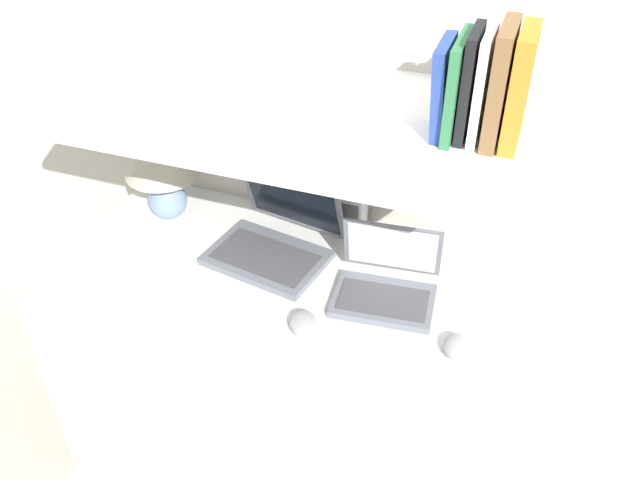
{
  "coord_description": "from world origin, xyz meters",
  "views": [
    {
      "loc": [
        0.6,
        -0.98,
        1.97
      ],
      "look_at": [
        0.14,
        0.33,
        0.91
      ],
      "focal_mm": 38.0,
      "sensor_mm": 36.0,
      "label": 1
    }
  ],
  "objects_px": {
    "laptop_small": "(386,283)",
    "second_mouse": "(456,346)",
    "laptop_large": "(276,238)",
    "computer_mouse": "(303,323)",
    "book_black": "(469,84)",
    "book_blue": "(443,88)",
    "router_box": "(349,212)",
    "book_white": "(482,87)",
    "book_orange": "(520,89)",
    "book_brown": "(500,85)",
    "table_lamp": "(162,162)",
    "shelf_gadget": "(94,59)",
    "book_green": "(457,87)"
  },
  "relations": [
    {
      "from": "table_lamp",
      "to": "router_box",
      "type": "distance_m",
      "value": 0.57
    },
    {
      "from": "laptop_small",
      "to": "second_mouse",
      "type": "distance_m",
      "value": 0.26
    },
    {
      "from": "laptop_large",
      "to": "book_black",
      "type": "distance_m",
      "value": 0.74
    },
    {
      "from": "laptop_large",
      "to": "book_blue",
      "type": "distance_m",
      "value": 0.69
    },
    {
      "from": "laptop_small",
      "to": "computer_mouse",
      "type": "relative_size",
      "value": 2.39
    },
    {
      "from": "book_brown",
      "to": "book_blue",
      "type": "distance_m",
      "value": 0.12
    },
    {
      "from": "second_mouse",
      "to": "book_blue",
      "type": "relative_size",
      "value": 0.44
    },
    {
      "from": "router_box",
      "to": "book_brown",
      "type": "xyz_separation_m",
      "value": [
        0.38,
        -0.19,
        0.54
      ]
    },
    {
      "from": "book_blue",
      "to": "router_box",
      "type": "bearing_deg",
      "value": 143.6
    },
    {
      "from": "laptop_small",
      "to": "router_box",
      "type": "height_order",
      "value": "laptop_small"
    },
    {
      "from": "second_mouse",
      "to": "book_black",
      "type": "relative_size",
      "value": 0.38
    },
    {
      "from": "second_mouse",
      "to": "book_black",
      "type": "xyz_separation_m",
      "value": [
        -0.08,
        0.19,
        0.59
      ]
    },
    {
      "from": "book_white",
      "to": "book_green",
      "type": "height_order",
      "value": "book_white"
    },
    {
      "from": "laptop_small",
      "to": "computer_mouse",
      "type": "xyz_separation_m",
      "value": [
        -0.16,
        -0.19,
        -0.02
      ]
    },
    {
      "from": "book_white",
      "to": "book_blue",
      "type": "distance_m",
      "value": 0.08
    },
    {
      "from": "second_mouse",
      "to": "computer_mouse",
      "type": "bearing_deg",
      "value": -172.27
    },
    {
      "from": "table_lamp",
      "to": "book_white",
      "type": "bearing_deg",
      "value": -5.48
    },
    {
      "from": "laptop_small",
      "to": "book_blue",
      "type": "bearing_deg",
      "value": 28.33
    },
    {
      "from": "laptop_large",
      "to": "computer_mouse",
      "type": "relative_size",
      "value": 3.09
    },
    {
      "from": "book_black",
      "to": "book_brown",
      "type": "bearing_deg",
      "value": -0.0
    },
    {
      "from": "table_lamp",
      "to": "computer_mouse",
      "type": "relative_size",
      "value": 2.47
    },
    {
      "from": "second_mouse",
      "to": "book_green",
      "type": "xyz_separation_m",
      "value": [
        -0.1,
        0.19,
        0.58
      ]
    },
    {
      "from": "router_box",
      "to": "laptop_large",
      "type": "bearing_deg",
      "value": -136.02
    },
    {
      "from": "table_lamp",
      "to": "book_blue",
      "type": "height_order",
      "value": "book_blue"
    },
    {
      "from": "book_brown",
      "to": "book_black",
      "type": "xyz_separation_m",
      "value": [
        -0.06,
        0.0,
        -0.01
      ]
    },
    {
      "from": "laptop_small",
      "to": "second_mouse",
      "type": "bearing_deg",
      "value": -33.56
    },
    {
      "from": "book_orange",
      "to": "book_blue",
      "type": "bearing_deg",
      "value": 180.0
    },
    {
      "from": "table_lamp",
      "to": "book_black",
      "type": "bearing_deg",
      "value": -5.65
    },
    {
      "from": "laptop_small",
      "to": "book_brown",
      "type": "bearing_deg",
      "value": 12.55
    },
    {
      "from": "laptop_small",
      "to": "book_brown",
      "type": "height_order",
      "value": "book_brown"
    },
    {
      "from": "book_black",
      "to": "book_blue",
      "type": "xyz_separation_m",
      "value": [
        -0.05,
        0.0,
        -0.02
      ]
    },
    {
      "from": "book_blue",
      "to": "book_black",
      "type": "bearing_deg",
      "value": 0.0
    },
    {
      "from": "laptop_large",
      "to": "book_white",
      "type": "distance_m",
      "value": 0.76
    },
    {
      "from": "laptop_large",
      "to": "second_mouse",
      "type": "distance_m",
      "value": 0.61
    },
    {
      "from": "router_box",
      "to": "book_white",
      "type": "bearing_deg",
      "value": -29.34
    },
    {
      "from": "table_lamp",
      "to": "book_white",
      "type": "height_order",
      "value": "book_white"
    },
    {
      "from": "laptop_small",
      "to": "computer_mouse",
      "type": "distance_m",
      "value": 0.25
    },
    {
      "from": "book_orange",
      "to": "book_brown",
      "type": "relative_size",
      "value": 0.98
    },
    {
      "from": "table_lamp",
      "to": "book_orange",
      "type": "relative_size",
      "value": 1.16
    },
    {
      "from": "second_mouse",
      "to": "shelf_gadget",
      "type": "bearing_deg",
      "value": 169.81
    },
    {
      "from": "book_white",
      "to": "book_black",
      "type": "distance_m",
      "value": 0.03
    },
    {
      "from": "laptop_small",
      "to": "book_green",
      "type": "relative_size",
      "value": 1.29
    },
    {
      "from": "book_brown",
      "to": "book_blue",
      "type": "bearing_deg",
      "value": 180.0
    },
    {
      "from": "book_orange",
      "to": "laptop_large",
      "type": "bearing_deg",
      "value": 176.99
    },
    {
      "from": "second_mouse",
      "to": "book_orange",
      "type": "height_order",
      "value": "book_orange"
    },
    {
      "from": "table_lamp",
      "to": "book_orange",
      "type": "height_order",
      "value": "book_orange"
    },
    {
      "from": "computer_mouse",
      "to": "book_black",
      "type": "height_order",
      "value": "book_black"
    },
    {
      "from": "laptop_large",
      "to": "book_black",
      "type": "xyz_separation_m",
      "value": [
        0.49,
        -0.03,
        0.56
      ]
    },
    {
      "from": "laptop_large",
      "to": "computer_mouse",
      "type": "bearing_deg",
      "value": -55.49
    },
    {
      "from": "router_box",
      "to": "book_white",
      "type": "distance_m",
      "value": 0.66
    }
  ]
}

